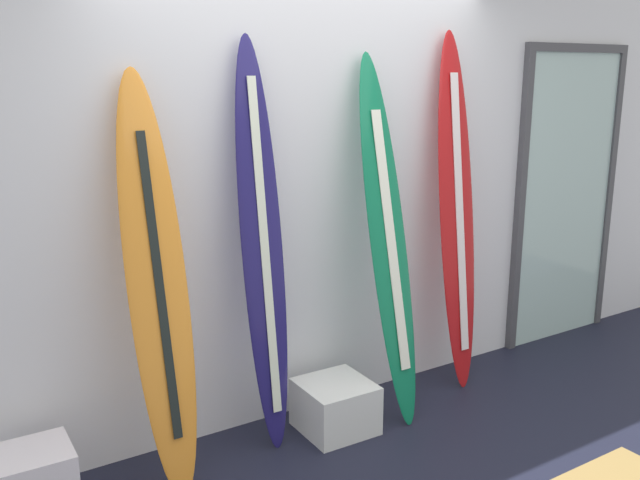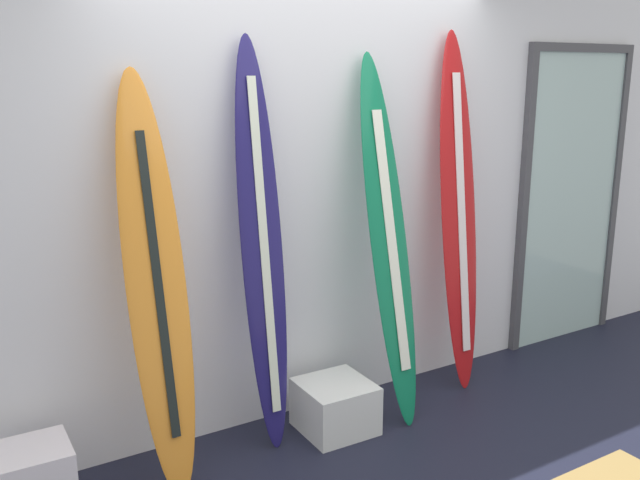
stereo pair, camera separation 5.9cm
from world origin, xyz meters
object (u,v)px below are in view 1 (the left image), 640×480
object	(u,v)px
surfboard_navy	(262,251)
display_block_left	(335,406)
glass_door	(566,192)
surfboard_emerald	(388,241)
surfboard_crimson	(457,214)
surfboard_sunset	(158,289)

from	to	relation	value
surfboard_navy	display_block_left	distance (m)	1.03
glass_door	display_block_left	bearing A→B (deg)	-172.22
surfboard_emerald	surfboard_crimson	bearing A→B (deg)	9.15
surfboard_sunset	display_block_left	xyz separation A→B (m)	(0.99, -0.04, -0.87)
surfboard_crimson	glass_door	world-z (taller)	surfboard_crimson
surfboard_emerald	surfboard_sunset	bearing A→B (deg)	179.59
surfboard_emerald	display_block_left	size ratio (longest dim) A/B	5.30
surfboard_sunset	surfboard_navy	xyz separation A→B (m)	(0.61, 0.09, 0.08)
surfboard_crimson	display_block_left	size ratio (longest dim) A/B	5.64
surfboard_navy	surfboard_crimson	size ratio (longest dim) A/B	0.97
surfboard_crimson	surfboard_navy	bearing A→B (deg)	-179.75
surfboard_emerald	surfboard_navy	bearing A→B (deg)	172.96
surfboard_emerald	glass_door	xyz separation A→B (m)	(1.91, 0.28, 0.07)
surfboard_emerald	display_block_left	xyz separation A→B (m)	(-0.38, -0.03, -0.92)
surfboard_sunset	surfboard_navy	bearing A→B (deg)	7.95
surfboard_crimson	display_block_left	xyz separation A→B (m)	(-1.01, -0.14, -0.99)
surfboard_sunset	glass_door	size ratio (longest dim) A/B	0.93
surfboard_navy	glass_door	distance (m)	2.68
surfboard_navy	display_block_left	bearing A→B (deg)	-18.66
display_block_left	glass_door	world-z (taller)	glass_door
glass_door	surfboard_navy	bearing A→B (deg)	-176.08
surfboard_sunset	surfboard_navy	world-z (taller)	surfboard_navy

